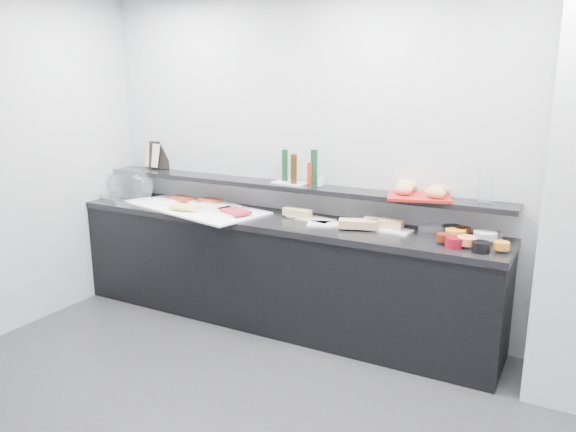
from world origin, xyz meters
The scene contains 54 objects.
back_wall centered at (0.00, 2.00, 1.35)m, with size 5.00×0.02×2.70m, color #A7A9AE.
buffet_cabinet centered at (-0.70, 1.70, 0.42)m, with size 3.60×0.60×0.85m, color black.
counter_top centered at (-0.70, 1.70, 0.88)m, with size 3.62×0.62×0.05m, color black.
wall_shelf centered at (-0.70, 1.88, 1.13)m, with size 3.60×0.25×0.04m, color black.
cloche_base centered at (-2.31, 1.66, 0.92)m, with size 0.49×0.33×0.04m, color silver.
cloche_dome centered at (-2.26, 1.71, 1.03)m, with size 0.49×0.32×0.34m, color white.
linen_runner centered at (-1.46, 1.66, 0.91)m, with size 1.25×0.59×0.01m, color white.
platter_meat_a centered at (-1.72, 1.83, 0.92)m, with size 0.27×0.18×0.01m, color white.
food_meat_a centered at (-1.72, 1.80, 0.94)m, with size 0.21×0.13×0.02m, color maroon.
platter_salmon centered at (-1.31, 1.81, 0.92)m, with size 0.34×0.23×0.01m, color white.
food_salmon centered at (-1.45, 1.85, 0.94)m, with size 0.19×0.12×0.02m, color #C84228.
platter_cheese centered at (-1.44, 1.58, 0.92)m, with size 0.28×0.19×0.01m, color white.
food_cheese centered at (-1.47, 1.52, 0.94)m, with size 0.23×0.15×0.02m, color #EBD15B.
platter_meat_b centered at (-1.09, 1.64, 0.92)m, with size 0.31×0.21×0.01m, color white.
food_meat_b centered at (-1.01, 1.59, 0.94)m, with size 0.24×0.15×0.02m, color maroon.
sandwich_plate_left centered at (-0.42, 1.79, 0.91)m, with size 0.39×0.17×0.01m, color silver.
sandwich_food_left centered at (-0.55, 1.79, 0.94)m, with size 0.23×0.09×0.06m, color tan.
tongs_left centered at (-0.54, 1.74, 0.92)m, with size 0.01×0.01×0.16m, color #B6B8BD.
sandwich_plate_mid centered at (-0.21, 1.70, 0.91)m, with size 0.36×0.16×0.01m, color white.
sandwich_food_mid centered at (0.02, 1.68, 0.94)m, with size 0.28×0.11×0.06m, color tan.
tongs_mid centered at (-0.09, 1.64, 0.92)m, with size 0.01×0.01×0.16m, color silver.
sandwich_plate_right centered at (0.20, 1.76, 0.91)m, with size 0.39×0.17×0.01m, color white.
sandwich_food_right centered at (0.17, 1.80, 0.94)m, with size 0.29×0.11×0.06m, color tan.
tongs_right centered at (0.16, 1.70, 0.92)m, with size 0.01×0.01×0.16m, color silver.
bowl_glass_fruit centered at (0.54, 1.77, 0.94)m, with size 0.19×0.19×0.07m, color white.
fill_glass_fruit centered at (0.71, 1.76, 0.95)m, with size 0.14×0.14×0.05m, color orange.
bowl_black_jam centered at (0.67, 1.85, 0.94)m, with size 0.15×0.15×0.07m, color black.
fill_black_jam centered at (0.74, 1.84, 0.95)m, with size 0.10×0.10×0.05m, color #54170C.
bowl_glass_cream centered at (0.92, 1.79, 0.94)m, with size 0.19×0.19×0.07m, color silver.
fill_glass_cream centered at (0.90, 1.80, 0.95)m, with size 0.15×0.15×0.05m, color white.
bowl_red_jam centered at (0.74, 1.56, 0.94)m, with size 0.12×0.12×0.07m, color maroon.
fill_red_jam centered at (0.66, 1.61, 0.95)m, with size 0.09×0.09×0.05m, color #531B0B.
bowl_glass_salmon centered at (0.86, 1.62, 0.94)m, with size 0.14×0.14×0.07m, color silver.
fill_glass_salmon centered at (0.82, 1.61, 0.95)m, with size 0.13×0.13×0.05m, color #F9703C.
bowl_black_fruit centered at (0.91, 1.54, 0.94)m, with size 0.12×0.12×0.07m, color black.
fill_black_fruit centered at (1.03, 1.60, 0.95)m, with size 0.10×0.10×0.05m, color orange.
framed_print centered at (-2.12, 1.98, 1.28)m, with size 0.20×0.02×0.26m, color black.
print_art centered at (-2.19, 1.95, 1.28)m, with size 0.19×0.00×0.22m, color beige.
condiment_tray centered at (-0.67, 1.90, 1.16)m, with size 0.29×0.18×0.01m, color silver.
bottle_green_a centered at (-0.74, 1.93, 1.29)m, with size 0.05×0.05×0.26m, color #0F3818.
bottle_brown centered at (-0.62, 1.86, 1.28)m, with size 0.05×0.05×0.24m, color #361E09.
bottle_green_b centered at (-0.46, 1.90, 1.30)m, with size 0.06×0.06×0.28m, color #0D3218.
bottle_hot centered at (-0.49, 1.88, 1.25)m, with size 0.04×0.04×0.18m, color #B1200C.
shaker_salt centered at (-0.39, 1.85, 1.20)m, with size 0.03×0.03×0.07m, color silver.
shaker_pepper centered at (-0.39, 1.91, 1.20)m, with size 0.03×0.03×0.07m, color silver.
bread_tray centered at (0.42, 1.84, 1.16)m, with size 0.44×0.31×0.02m, color #A21411.
bread_roll_n centered at (0.28, 1.97, 1.21)m, with size 0.16×0.10×0.08m, color #D8B252.
bread_roll_ne centered at (0.55, 1.91, 1.21)m, with size 0.13×0.09×0.08m, color #AD7F42.
bread_roll_sw centered at (0.31, 1.80, 1.21)m, with size 0.14×0.09×0.08m, color tan.
bread_roll_s centered at (0.52, 1.79, 1.21)m, with size 0.12×0.08×0.08m, color tan.
bread_roll_se centered at (0.56, 1.79, 1.21)m, with size 0.12×0.07×0.08m, color gold.
bread_roll_midw centered at (0.29, 1.90, 1.21)m, with size 0.15×0.09×0.08m, color #BA9846.
bread_roll_mide centered at (0.52, 1.89, 1.21)m, with size 0.12×0.08×0.08m, color #D68551.
carafe centered at (0.87, 1.86, 1.30)m, with size 0.10×0.10×0.30m, color silver.
Camera 1 is at (1.47, -2.09, 2.00)m, focal length 35.00 mm.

